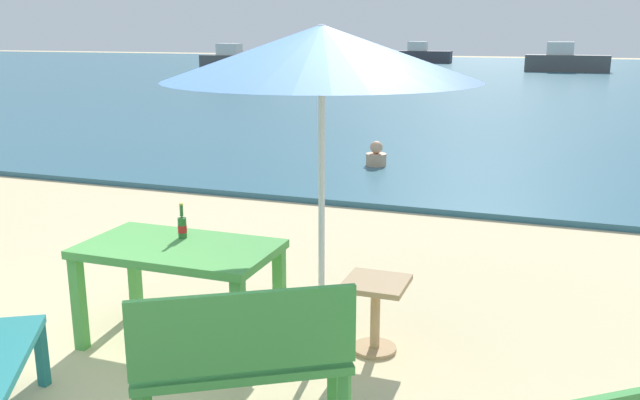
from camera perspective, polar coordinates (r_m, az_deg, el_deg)
sea_water at (r=33.33m, az=16.66°, el=9.75°), size 120.00×50.00×0.08m
picnic_table_green at (r=5.00m, az=-11.83°, el=-4.95°), size 1.40×0.80×0.76m
beer_bottle_amber at (r=5.10m, az=-11.57°, el=-2.15°), size 0.07×0.07×0.26m
patio_umbrella at (r=4.49m, az=0.14°, el=12.31°), size 2.10×2.10×2.30m
side_table_wood at (r=4.89m, az=4.70°, el=-8.85°), size 0.44×0.44×0.54m
bench_green_right at (r=3.77m, az=-6.50°, el=-13.06°), size 1.21×0.93×0.95m
swimmer_person at (r=11.23m, az=4.77°, el=3.73°), size 0.34×0.34×0.41m
boat_barge at (r=39.57m, az=20.07°, el=10.98°), size 4.34×1.18×1.58m
boat_tanker at (r=48.06m, az=8.59°, el=12.01°), size 3.94×1.08×1.43m
boat_sailboat at (r=39.06m, az=-7.24°, el=11.62°), size 4.03×1.10×1.47m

